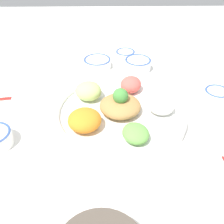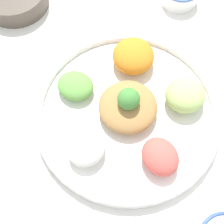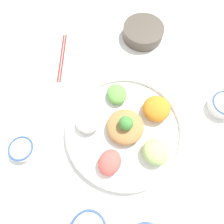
{
  "view_description": "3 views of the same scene",
  "coord_description": "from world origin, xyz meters",
  "px_view_note": "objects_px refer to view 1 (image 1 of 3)",
  "views": [
    {
      "loc": [
        -0.66,
        0.03,
        0.53
      ],
      "look_at": [
        -0.05,
        0.02,
        0.05
      ],
      "focal_mm": 42.0,
      "sensor_mm": 36.0,
      "label": 1
    },
    {
      "loc": [
        0.16,
        -0.25,
        0.65
      ],
      "look_at": [
        -0.02,
        -0.05,
        0.07
      ],
      "focal_mm": 50.0,
      "sensor_mm": 36.0,
      "label": 2
    },
    {
      "loc": [
        0.18,
        -0.04,
        0.65
      ],
      "look_at": [
        -0.05,
        -0.06,
        0.06
      ],
      "focal_mm": 30.0,
      "sensor_mm": 36.0,
      "label": 3
    }
  ],
  "objects_px": {
    "rice_bowl_plain": "(97,63)",
    "sauce_bowl_far": "(125,54)",
    "salad_platter": "(119,110)",
    "serving_spoon_main": "(168,61)",
    "rice_bowl_blue": "(217,94)",
    "sauce_bowl_dark": "(138,64)"
  },
  "relations": [
    {
      "from": "rice_bowl_blue",
      "to": "rice_bowl_plain",
      "type": "xyz_separation_m",
      "value": [
        0.23,
        0.42,
        0.0
      ]
    },
    {
      "from": "salad_platter",
      "to": "sauce_bowl_far",
      "type": "distance_m",
      "value": 0.41
    },
    {
      "from": "rice_bowl_blue",
      "to": "sauce_bowl_far",
      "type": "distance_m",
      "value": 0.43
    },
    {
      "from": "salad_platter",
      "to": "rice_bowl_plain",
      "type": "bearing_deg",
      "value": 13.03
    },
    {
      "from": "salad_platter",
      "to": "rice_bowl_blue",
      "type": "height_order",
      "value": "salad_platter"
    },
    {
      "from": "sauce_bowl_dark",
      "to": "rice_bowl_plain",
      "type": "height_order",
      "value": "sauce_bowl_dark"
    },
    {
      "from": "sauce_bowl_dark",
      "to": "rice_bowl_plain",
      "type": "xyz_separation_m",
      "value": [
        0.02,
        0.17,
        -0.0
      ]
    },
    {
      "from": "sauce_bowl_far",
      "to": "rice_bowl_plain",
      "type": "bearing_deg",
      "value": 123.09
    },
    {
      "from": "sauce_bowl_dark",
      "to": "sauce_bowl_far",
      "type": "xyz_separation_m",
      "value": [
        0.1,
        0.05,
        -0.01
      ]
    },
    {
      "from": "salad_platter",
      "to": "rice_bowl_plain",
      "type": "xyz_separation_m",
      "value": [
        0.33,
        0.08,
        -0.0
      ]
    },
    {
      "from": "rice_bowl_blue",
      "to": "sauce_bowl_dark",
      "type": "bearing_deg",
      "value": 50.67
    },
    {
      "from": "sauce_bowl_dark",
      "to": "sauce_bowl_far",
      "type": "bearing_deg",
      "value": 24.34
    },
    {
      "from": "serving_spoon_main",
      "to": "rice_bowl_blue",
      "type": "bearing_deg",
      "value": -159.61
    },
    {
      "from": "sauce_bowl_dark",
      "to": "salad_platter",
      "type": "bearing_deg",
      "value": 163.87
    },
    {
      "from": "sauce_bowl_dark",
      "to": "rice_bowl_plain",
      "type": "relative_size",
      "value": 0.95
    },
    {
      "from": "salad_platter",
      "to": "sauce_bowl_far",
      "type": "relative_size",
      "value": 5.01
    },
    {
      "from": "salad_platter",
      "to": "sauce_bowl_dark",
      "type": "distance_m",
      "value": 0.32
    },
    {
      "from": "rice_bowl_plain",
      "to": "sauce_bowl_far",
      "type": "relative_size",
      "value": 1.33
    },
    {
      "from": "rice_bowl_plain",
      "to": "sauce_bowl_far",
      "type": "distance_m",
      "value": 0.14
    },
    {
      "from": "sauce_bowl_far",
      "to": "serving_spoon_main",
      "type": "height_order",
      "value": "sauce_bowl_far"
    },
    {
      "from": "rice_bowl_plain",
      "to": "sauce_bowl_far",
      "type": "bearing_deg",
      "value": -56.91
    },
    {
      "from": "rice_bowl_plain",
      "to": "serving_spoon_main",
      "type": "bearing_deg",
      "value": -80.05
    }
  ]
}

